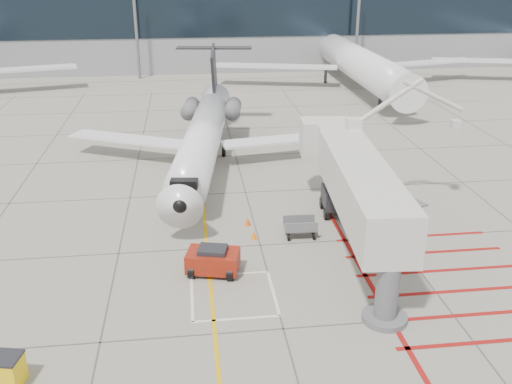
{
  "coord_description": "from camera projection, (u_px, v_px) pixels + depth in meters",
  "views": [
    {
      "loc": [
        -3.79,
        -24.82,
        15.38
      ],
      "look_at": [
        0.0,
        6.0,
        2.5
      ],
      "focal_mm": 40.0,
      "sensor_mm": 36.0,
      "label": 1
    }
  ],
  "objects": [
    {
      "name": "jet_bridge",
      "position": [
        361.0,
        196.0,
        30.28
      ],
      "size": [
        9.79,
        18.41,
        7.12
      ],
      "primitive_type": null,
      "rotation": [
        0.0,
        0.0,
        -0.08
      ],
      "color": "silver",
      "rests_on": "ground_plane"
    },
    {
      "name": "regional_jet",
      "position": [
        199.0,
        128.0,
        41.21
      ],
      "size": [
        27.02,
        32.2,
        7.68
      ],
      "primitive_type": null,
      "rotation": [
        0.0,
        0.0,
        -0.14
      ],
      "color": "white",
      "rests_on": "ground_plane"
    },
    {
      "name": "ground_power_unit",
      "position": [
        405.0,
        218.0,
        34.14
      ],
      "size": [
        2.54,
        2.05,
        1.75
      ],
      "primitive_type": null,
      "rotation": [
        0.0,
        0.0,
        0.4
      ],
      "color": "silver",
      "rests_on": "ground_plane"
    },
    {
      "name": "terminal_glass_band",
      "position": [
        284.0,
        14.0,
        78.43
      ],
      "size": [
        180.0,
        0.1,
        6.0
      ],
      "primitive_type": "cube",
      "color": "black",
      "rests_on": "ground_plane"
    },
    {
      "name": "pushback_tug",
      "position": [
        213.0,
        259.0,
        29.64
      ],
      "size": [
        2.99,
        2.25,
        1.56
      ],
      "primitive_type": null,
      "rotation": [
        0.0,
        0.0,
        -0.24
      ],
      "color": "maroon",
      "rests_on": "ground_plane"
    },
    {
      "name": "spill_bin",
      "position": [
        2.0,
        370.0,
        21.9
      ],
      "size": [
        1.7,
        1.31,
        1.31
      ],
      "primitive_type": null,
      "rotation": [
        0.0,
        0.0,
        -0.22
      ],
      "color": "yellow",
      "rests_on": "ground_plane"
    },
    {
      "name": "terminal_building",
      "position": [
        269.0,
        12.0,
        91.69
      ],
      "size": [
        180.0,
        28.0,
        14.0
      ],
      "primitive_type": "cube",
      "color": "gray",
      "rests_on": "ground_plane"
    },
    {
      "name": "baggage_cart",
      "position": [
        300.0,
        227.0,
        33.56
      ],
      "size": [
        1.95,
        1.28,
        1.2
      ],
      "primitive_type": null,
      "rotation": [
        0.0,
        0.0,
        -0.04
      ],
      "color": "#5D5D62",
      "rests_on": "ground_plane"
    },
    {
      "name": "cone_nose",
      "position": [
        248.0,
        221.0,
        35.12
      ],
      "size": [
        0.37,
        0.37,
        0.51
      ],
      "primitive_type": "cone",
      "color": "#F0530C",
      "rests_on": "ground_plane"
    },
    {
      "name": "bg_aircraft_c",
      "position": [
        354.0,
        39.0,
        70.97
      ],
      "size": [
        34.66,
        38.51,
        11.55
      ],
      "primitive_type": null,
      "color": "silver",
      "rests_on": "ground_plane"
    },
    {
      "name": "cone_side",
      "position": [
        254.0,
        235.0,
        33.4
      ],
      "size": [
        0.37,
        0.37,
        0.51
      ],
      "primitive_type": "cone",
      "color": "orange",
      "rests_on": "ground_plane"
    },
    {
      "name": "ground_plane",
      "position": [
        270.0,
        282.0,
        29.08
      ],
      "size": [
        260.0,
        260.0,
        0.0
      ],
      "primitive_type": "plane",
      "color": "gray",
      "rests_on": "ground"
    }
  ]
}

